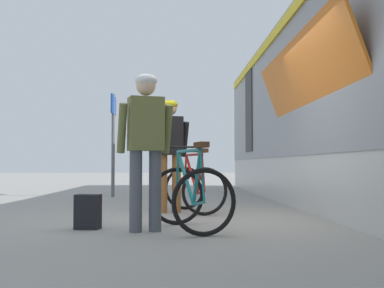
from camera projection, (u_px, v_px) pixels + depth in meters
ground_plane at (213, 221)px, 6.37m from camera, size 80.00×80.00×0.00m
cyclist_near_in_olive at (146, 137)px, 5.36m from camera, size 0.66×0.41×1.76m
cyclist_far_in_dark at (170, 145)px, 7.49m from camera, size 0.66×0.42×1.76m
bicycle_near_teal at (190, 195)px, 5.45m from camera, size 0.98×1.22×0.99m
bicycle_far_red at (194, 187)px, 7.50m from camera, size 0.96×1.22×0.99m
backpack_on_platform at (88, 212)px, 5.54m from camera, size 0.31×0.22×0.40m
platform_sign_post at (113, 127)px, 11.19m from camera, size 0.08×0.70×2.40m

